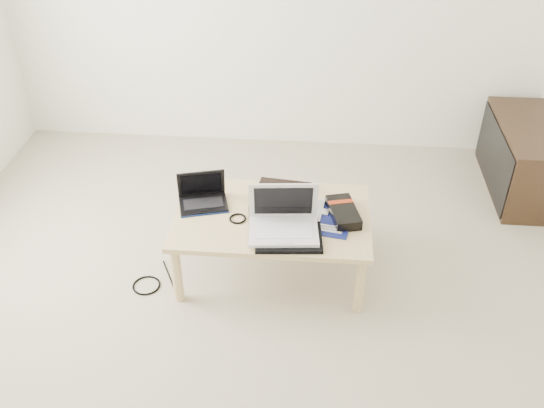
# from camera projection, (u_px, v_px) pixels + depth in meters

# --- Properties ---
(ground) EXTENTS (4.00, 4.00, 0.00)m
(ground) POSITION_uv_depth(u_px,v_px,m) (245.00, 321.00, 3.29)
(ground) COLOR #BEB19A
(ground) RESTS_ON ground
(room_shell) EXTENTS (4.20, 4.20, 2.70)m
(room_shell) POSITION_uv_depth(u_px,v_px,m) (234.00, 14.00, 2.32)
(room_shell) COLOR white
(room_shell) RESTS_ON ground
(coffee_table) EXTENTS (1.10, 0.70, 0.40)m
(coffee_table) POSITION_uv_depth(u_px,v_px,m) (272.00, 222.00, 3.44)
(coffee_table) COLOR #E3C089
(coffee_table) RESTS_ON ground
(media_cabinet) EXTENTS (0.41, 0.90, 0.50)m
(media_cabinet) POSITION_uv_depth(u_px,v_px,m) (523.00, 158.00, 4.20)
(media_cabinet) COLOR #362416
(media_cabinet) RESTS_ON ground
(book) EXTENTS (0.34, 0.29, 0.03)m
(book) POSITION_uv_depth(u_px,v_px,m) (283.00, 194.00, 3.55)
(book) COLOR black
(book) RESTS_ON coffee_table
(netbook) EXTENTS (0.31, 0.26, 0.20)m
(netbook) POSITION_uv_depth(u_px,v_px,m) (203.00, 197.00, 3.48)
(netbook) COLOR black
(netbook) RESTS_ON coffee_table
(tablet) EXTENTS (0.29, 0.24, 0.01)m
(tablet) POSITION_uv_depth(u_px,v_px,m) (273.00, 216.00, 3.39)
(tablet) COLOR black
(tablet) RESTS_ON coffee_table
(remote) EXTENTS (0.08, 0.24, 0.02)m
(remote) POSITION_uv_depth(u_px,v_px,m) (318.00, 211.00, 3.42)
(remote) COLOR #B7B8BC
(remote) RESTS_ON coffee_table
(neoprene_sleeve) EXTENTS (0.37, 0.29, 0.02)m
(neoprene_sleeve) POSITION_uv_depth(u_px,v_px,m) (289.00, 237.00, 3.23)
(neoprene_sleeve) COLOR black
(neoprene_sleeve) RESTS_ON coffee_table
(white_laptop) EXTENTS (0.39, 0.29, 0.26)m
(white_laptop) POSITION_uv_depth(u_px,v_px,m) (283.00, 221.00, 3.24)
(white_laptop) COLOR silver
(white_laptop) RESTS_ON neoprene_sleeve
(motherboard) EXTENTS (0.31, 0.37, 0.02)m
(motherboard) POSITION_uv_depth(u_px,v_px,m) (328.00, 218.00, 3.38)
(motherboard) COLOR #0C1450
(motherboard) RESTS_ON coffee_table
(gpu_box) EXTENTS (0.21, 0.31, 0.06)m
(gpu_box) POSITION_uv_depth(u_px,v_px,m) (343.00, 212.00, 3.38)
(gpu_box) COLOR black
(gpu_box) RESTS_ON coffee_table
(cable_coil) EXTENTS (0.11, 0.11, 0.01)m
(cable_coil) POSITION_uv_depth(u_px,v_px,m) (238.00, 219.00, 3.37)
(cable_coil) COLOR black
(cable_coil) RESTS_ON coffee_table
(floor_cable_coil) EXTENTS (0.17, 0.17, 0.01)m
(floor_cable_coil) POSITION_uv_depth(u_px,v_px,m) (146.00, 285.00, 3.51)
(floor_cable_coil) COLOR black
(floor_cable_coil) RESTS_ON ground
(floor_cable_trail) EXTENTS (0.16, 0.30, 0.01)m
(floor_cable_trail) POSITION_uv_depth(u_px,v_px,m) (170.00, 278.00, 3.56)
(floor_cable_trail) COLOR black
(floor_cable_trail) RESTS_ON ground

